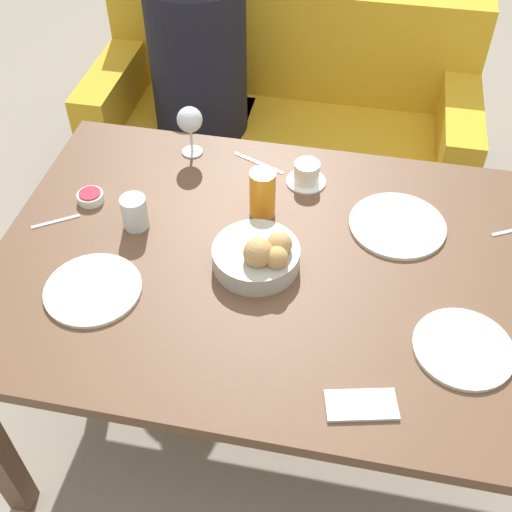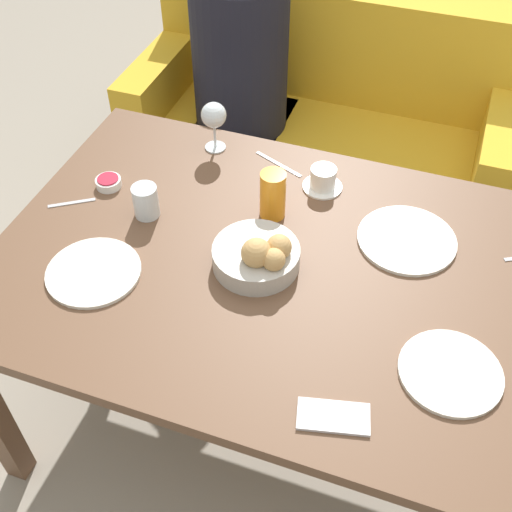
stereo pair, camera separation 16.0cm
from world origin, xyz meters
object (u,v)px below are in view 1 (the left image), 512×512
at_px(plate_near_right, 463,348).
at_px(plate_far_center, 397,225).
at_px(fork_silver, 259,163).
at_px(cell_phone, 361,405).
at_px(spoon_coffee, 56,221).
at_px(water_tumbler, 135,212).
at_px(juice_glass, 263,194).
at_px(wine_glass, 190,121).
at_px(coffee_cup, 306,174).
at_px(jam_bowl_berry, 91,197).
at_px(plate_near_left, 93,289).
at_px(bread_basket, 259,255).
at_px(couch, 283,132).
at_px(seated_person, 201,105).

distance_m(plate_near_right, plate_far_center, 0.41).
height_order(fork_silver, cell_phone, cell_phone).
relative_size(spoon_coffee, cell_phone, 0.71).
height_order(plate_near_right, water_tumbler, water_tumbler).
xyz_separation_m(plate_near_right, juice_glass, (-0.53, 0.36, 0.06)).
xyz_separation_m(water_tumbler, wine_glass, (0.06, 0.34, 0.07)).
distance_m(plate_near_right, fork_silver, 0.82).
bearing_deg(coffee_cup, jam_bowl_berry, -161.13).
bearing_deg(water_tumbler, spoon_coffee, -172.26).
bearing_deg(plate_near_left, spoon_coffee, 131.72).
relative_size(bread_basket, coffee_cup, 1.94).
bearing_deg(cell_phone, plate_far_center, 85.03).
bearing_deg(water_tumbler, wine_glass, 79.83).
relative_size(couch, seated_person, 1.28).
bearing_deg(plate_far_center, juice_glass, -177.07).
relative_size(bread_basket, plate_far_center, 0.85).
relative_size(plate_far_center, water_tumbler, 2.79).
distance_m(water_tumbler, wine_glass, 0.35).
height_order(plate_near_left, plate_far_center, same).
relative_size(couch, plate_near_left, 6.38).
distance_m(bread_basket, water_tumbler, 0.36).
bearing_deg(coffee_cup, fork_silver, 158.24).
height_order(plate_far_center, coffee_cup, coffee_cup).
relative_size(juice_glass, cell_phone, 0.86).
xyz_separation_m(bread_basket, jam_bowl_berry, (-0.51, 0.16, -0.03)).
distance_m(coffee_cup, spoon_coffee, 0.71).
height_order(seated_person, water_tumbler, seated_person).
height_order(couch, plate_far_center, couch).
relative_size(plate_far_center, cell_phone, 1.59).
height_order(plate_near_left, juice_glass, juice_glass).
bearing_deg(seated_person, coffee_cup, -53.29).
height_order(spoon_coffee, cell_phone, cell_phone).
xyz_separation_m(couch, jam_bowl_berry, (-0.39, -1.02, 0.43)).
height_order(plate_near_left, fork_silver, plate_near_left).
height_order(couch, cell_phone, couch).
bearing_deg(cell_phone, fork_silver, 115.70).
bearing_deg(water_tumbler, cell_phone, -34.39).
distance_m(seated_person, coffee_cup, 0.88).
bearing_deg(water_tumbler, seated_person, 94.93).
bearing_deg(coffee_cup, couch, 103.08).
xyz_separation_m(wine_glass, fork_silver, (0.21, -0.01, -0.11)).
bearing_deg(wine_glass, fork_silver, -3.84).
distance_m(plate_far_center, coffee_cup, 0.30).
distance_m(plate_far_center, jam_bowl_berry, 0.85).
distance_m(wine_glass, jam_bowl_berry, 0.36).
bearing_deg(juice_glass, plate_far_center, 2.93).
relative_size(seated_person, plate_near_right, 5.23).
xyz_separation_m(bread_basket, juice_glass, (-0.03, 0.20, 0.03)).
distance_m(jam_bowl_berry, fork_silver, 0.50).
relative_size(juice_glass, coffee_cup, 1.23).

